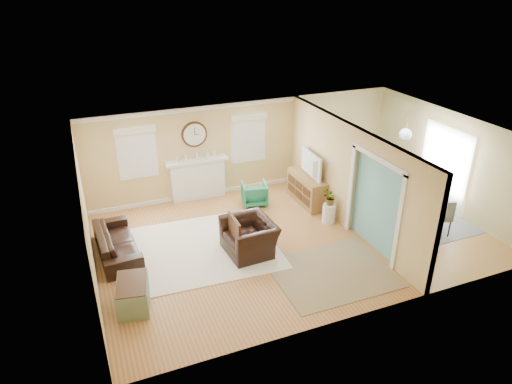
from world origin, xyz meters
The scene contains 29 objects.
floor centered at (0.00, 0.00, 0.00)m, with size 9.00×9.00×0.00m, color #976439.
wall_back centered at (0.00, 3.00, 1.30)m, with size 9.00×0.02×2.60m, color tan.
wall_front centered at (0.00, -3.00, 1.30)m, with size 9.00×0.02×2.60m, color tan.
wall_left centered at (-4.50, 0.00, 1.30)m, with size 0.02×6.00×2.60m, color tan.
wall_right centered at (4.50, 0.00, 1.30)m, with size 0.02×6.00×2.60m, color tan.
ceiling centered at (0.00, 0.00, 2.60)m, with size 9.00×6.00×0.02m, color white.
partition centered at (1.51, 0.28, 1.36)m, with size 0.17×6.00×2.60m.
fireplace centered at (-1.50, 2.88, 0.60)m, with size 1.70×0.30×1.17m.
wall_clock centered at (-1.50, 2.97, 1.85)m, with size 0.70×0.07×0.70m.
window_left centered at (-3.05, 2.95, 1.66)m, with size 1.05×0.13×1.42m.
window_right centered at (0.05, 2.95, 1.66)m, with size 1.05×0.13×1.42m.
french_doors centered at (4.45, 0.00, 1.10)m, with size 0.06×1.70×2.20m.
pendant centered at (3.00, 0.00, 2.20)m, with size 0.30×0.30×0.55m.
rug_cream centered at (-2.14, 0.30, 0.01)m, with size 3.32×2.88×0.02m, color white.
rug_jute centered at (0.14, -1.67, 0.01)m, with size 2.45×2.00×0.01m, color #9C8662.
rug_grey centered at (3.34, -0.11, 0.01)m, with size 2.48×3.10×0.01m, color slate.
sofa centered at (-3.97, 0.79, 0.30)m, with size 2.05×0.80×0.60m, color black.
eames_chair centered at (-1.18, -0.23, 0.38)m, with size 1.18×1.03×0.77m, color black.
green_chair centered at (-0.18, 1.95, 0.31)m, with size 0.65×0.67×0.61m, color #1F7746.
trunk centered at (-3.90, -1.16, 0.27)m, with size 0.72×1.01×0.54m.
credenza centered at (1.19, 1.50, 0.40)m, with size 0.50×1.48×0.80m.
tv centered at (1.17, 1.50, 1.13)m, with size 1.14×0.15×0.65m, color black.
garden_stool centered at (1.19, 0.29, 0.24)m, with size 0.33×0.33×0.49m, color white.
potted_plant centered at (1.19, 0.29, 0.68)m, with size 0.35×0.31×0.39m, color #337F33.
dining_table centered at (3.34, -0.11, 0.31)m, with size 1.76×0.98×0.62m, color #422813.
dining_chair_n centered at (3.24, 0.93, 0.57)m, with size 0.52×0.52×0.97m.
dining_chair_s centered at (3.38, -1.22, 0.55)m, with size 0.52×0.52×0.94m.
dining_chair_w centered at (2.68, -0.06, 0.56)m, with size 0.52×0.52×0.96m.
dining_chair_e centered at (4.08, -0.07, 0.55)m, with size 0.47×0.47×0.94m.
Camera 1 is at (-4.34, -8.45, 5.74)m, focal length 32.00 mm.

